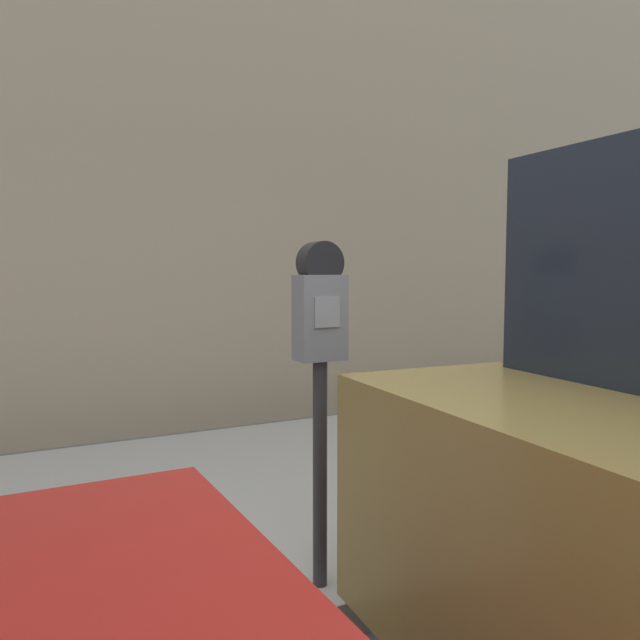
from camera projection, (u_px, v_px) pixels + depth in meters
name	position (u px, v px, depth m)	size (l,w,h in m)	color
sidewalk	(299.00, 490.00, 3.90)	(24.00, 2.80, 0.14)	#ADAAA3
building_facade	(196.00, 69.00, 5.52)	(24.00, 0.30, 6.45)	tan
parking_meter	(320.00, 345.00, 2.51)	(0.20, 0.12, 1.42)	#2D2D30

